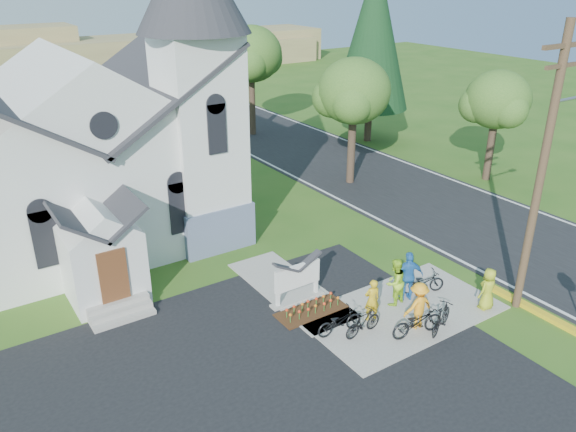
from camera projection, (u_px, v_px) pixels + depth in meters
ground at (379, 333)px, 19.02m from camera, size 120.00×120.00×0.00m
road at (338, 164)px, 35.51m from camera, size 8.00×90.00×0.02m
sidewalk at (401, 312)px, 20.15m from camera, size 7.00×4.00×0.05m
church at (91, 126)px, 23.67m from camera, size 12.35×12.00×13.00m
church_sign at (297, 277)px, 20.45m from camera, size 2.20×0.40×1.70m
flower_bed at (311, 311)px, 20.16m from camera, size 2.60×1.10×0.07m
utility_pole at (544, 165)px, 18.40m from camera, size 3.45×0.28×10.00m
tree_road_near at (354, 92)px, 30.37m from camera, size 4.00×4.00×7.05m
tree_road_mid at (251, 54)px, 39.55m from camera, size 4.40×4.40×7.80m
tree_road_far at (498, 100)px, 31.07m from camera, size 3.60×3.60×6.30m
conifer at (373, 33)px, 37.35m from camera, size 5.20×5.20×12.40m
distant_hills at (64, 58)px, 62.84m from camera, size 61.00×10.00×5.60m
cyclist_0 at (372, 300)px, 19.36m from camera, size 0.65×0.50×1.57m
bike_0 at (339, 322)px, 18.77m from camera, size 1.73×0.74×0.88m
cyclist_1 at (395, 282)px, 20.24m from camera, size 0.98×0.82×1.80m
bike_1 at (363, 323)px, 18.68m from camera, size 1.55×0.52×0.92m
cyclist_2 at (408, 276)px, 20.51m from camera, size 1.22×0.88×1.93m
bike_2 at (417, 322)px, 18.63m from camera, size 2.01×0.98×1.01m
cyclist_3 at (418, 306)px, 18.91m from camera, size 1.16×0.74×1.70m
bike_3 at (442, 318)px, 18.88m from camera, size 1.69×1.06×0.98m
cyclist_4 at (488, 289)px, 20.00m from camera, size 0.80×0.55×1.59m
bike_4 at (423, 282)px, 21.13m from camera, size 1.76×1.13×0.87m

